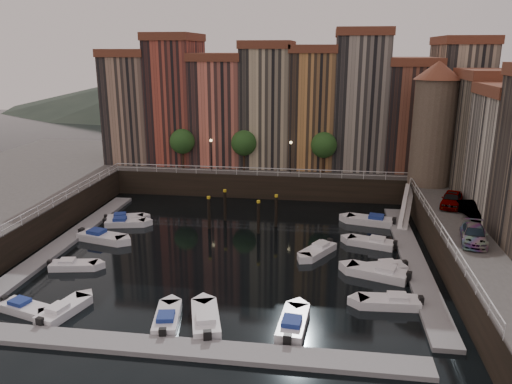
# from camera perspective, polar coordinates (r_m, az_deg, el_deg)

# --- Properties ---
(ground) EXTENTS (200.00, 200.00, 0.00)m
(ground) POSITION_cam_1_polar(r_m,az_deg,el_deg) (47.30, -2.57, -6.32)
(ground) COLOR black
(ground) RESTS_ON ground
(quay_far) EXTENTS (80.00, 20.00, 3.00)m
(quay_far) POSITION_cam_1_polar(r_m,az_deg,el_deg) (71.39, 1.24, 2.67)
(quay_far) COLOR black
(quay_far) RESTS_ON ground
(dock_left) EXTENTS (2.00, 28.00, 0.35)m
(dock_left) POSITION_cam_1_polar(r_m,az_deg,el_deg) (51.72, -20.80, -5.20)
(dock_left) COLOR gray
(dock_left) RESTS_ON ground
(dock_right) EXTENTS (2.00, 28.00, 0.35)m
(dock_right) POSITION_cam_1_polar(r_m,az_deg,el_deg) (46.28, 17.48, -7.37)
(dock_right) COLOR gray
(dock_right) RESTS_ON ground
(dock_near) EXTENTS (30.00, 2.00, 0.35)m
(dock_near) POSITION_cam_1_polar(r_m,az_deg,el_deg) (32.53, -8.32, -17.29)
(dock_near) COLOR gray
(dock_near) RESTS_ON ground
(mountains) EXTENTS (145.00, 100.00, 18.00)m
(mountains) POSITION_cam_1_polar(r_m,az_deg,el_deg) (153.45, 5.75, 12.16)
(mountains) COLOR #2D382D
(mountains) RESTS_ON ground
(far_terrace) EXTENTS (48.70, 10.30, 17.50)m
(far_terrace) POSITION_cam_1_polar(r_m,az_deg,el_deg) (67.03, 3.88, 9.97)
(far_terrace) COLOR #9B7A63
(far_terrace) RESTS_ON quay_far
(corner_tower) EXTENTS (5.20, 5.20, 13.80)m
(corner_tower) POSITION_cam_1_polar(r_m,az_deg,el_deg) (59.19, 19.65, 7.55)
(corner_tower) COLOR #6B5B4C
(corner_tower) RESTS_ON quay_right
(promenade_trees) EXTENTS (21.20, 3.20, 5.20)m
(promenade_trees) POSITION_cam_1_polar(r_m,az_deg,el_deg) (62.96, -0.80, 5.59)
(promenade_trees) COLOR black
(promenade_trees) RESTS_ON quay_far
(street_lamps) EXTENTS (10.36, 0.36, 4.18)m
(street_lamps) POSITION_cam_1_polar(r_m,az_deg,el_deg) (62.07, -0.63, 4.79)
(street_lamps) COLOR black
(street_lamps) RESTS_ON quay_far
(railings) EXTENTS (36.08, 34.04, 0.52)m
(railings) POSITION_cam_1_polar(r_m,az_deg,el_deg) (50.59, -1.61, -0.26)
(railings) COLOR white
(railings) RESTS_ON ground
(gangway) EXTENTS (2.78, 8.32, 3.73)m
(gangway) POSITION_cam_1_polar(r_m,az_deg,el_deg) (56.06, 16.83, -1.33)
(gangway) COLOR white
(gangway) RESTS_ON ground
(mooring_pilings) EXTENTS (7.18, 3.78, 3.78)m
(mooring_pilings) POSITION_cam_1_polar(r_m,az_deg,el_deg) (51.95, -1.62, -2.30)
(mooring_pilings) COLOR black
(mooring_pilings) RESTS_ON ground
(boat_left_0) EXTENTS (4.31, 2.57, 0.97)m
(boat_left_0) POSITION_cam_1_polar(r_m,az_deg,el_deg) (39.73, -24.91, -11.94)
(boat_left_0) COLOR white
(boat_left_0) RESTS_ON ground
(boat_left_1) EXTENTS (4.19, 2.14, 0.94)m
(boat_left_1) POSITION_cam_1_polar(r_m,az_deg,el_deg) (45.48, -20.23, -7.86)
(boat_left_1) COLOR white
(boat_left_1) RESTS_ON ground
(boat_left_2) EXTENTS (5.19, 2.90, 1.16)m
(boat_left_2) POSITION_cam_1_polar(r_m,az_deg,el_deg) (50.91, -17.26, -4.93)
(boat_left_2) COLOR white
(boat_left_2) RESTS_ON ground
(boat_left_3) EXTENTS (4.48, 2.38, 1.00)m
(boat_left_3) POSITION_cam_1_polar(r_m,az_deg,el_deg) (54.52, -14.80, -3.40)
(boat_left_3) COLOR white
(boat_left_3) RESTS_ON ground
(boat_left_4) EXTENTS (4.23, 2.60, 0.95)m
(boat_left_4) POSITION_cam_1_polar(r_m,az_deg,el_deg) (56.07, -14.83, -2.88)
(boat_left_4) COLOR white
(boat_left_4) RESTS_ON ground
(boat_right_0) EXTENTS (4.64, 1.91, 1.05)m
(boat_right_0) POSITION_cam_1_polar(r_m,az_deg,el_deg) (38.17, 15.11, -12.04)
(boat_right_0) COLOR white
(boat_right_0) RESTS_ON ground
(boat_right_1) EXTENTS (5.18, 3.32, 1.17)m
(boat_right_1) POSITION_cam_1_polar(r_m,az_deg,el_deg) (42.40, 13.88, -8.96)
(boat_right_1) COLOR white
(boat_right_1) RESTS_ON ground
(boat_right_2) EXTENTS (4.44, 2.74, 1.00)m
(boat_right_2) POSITION_cam_1_polar(r_m,az_deg,el_deg) (43.52, 14.24, -8.40)
(boat_right_2) COLOR white
(boat_right_2) RESTS_ON ground
(boat_right_3) EXTENTS (4.65, 2.81, 1.04)m
(boat_right_3) POSITION_cam_1_polar(r_m,az_deg,el_deg) (48.63, 13.14, -5.66)
(boat_right_3) COLOR white
(boat_right_3) RESTS_ON ground
(boat_right_4) EXTENTS (5.22, 2.88, 1.17)m
(boat_right_4) POSITION_cam_1_polar(r_m,az_deg,el_deg) (54.58, 13.02, -3.19)
(boat_right_4) COLOR white
(boat_right_4) RESTS_ON ground
(boat_near_0) EXTENTS (2.61, 4.49, 1.01)m
(boat_near_0) POSITION_cam_1_polar(r_m,az_deg,el_deg) (38.36, -21.20, -12.50)
(boat_near_0) COLOR white
(boat_near_0) RESTS_ON ground
(boat_near_1) EXTENTS (2.33, 4.52, 1.01)m
(boat_near_1) POSITION_cam_1_polar(r_m,az_deg,el_deg) (35.43, -10.14, -14.07)
(boat_near_1) COLOR white
(boat_near_1) RESTS_ON ground
(boat_near_2) EXTENTS (3.06, 5.08, 1.14)m
(boat_near_2) POSITION_cam_1_polar(r_m,az_deg,el_deg) (34.87, -5.78, -14.33)
(boat_near_2) COLOR white
(boat_near_2) RESTS_ON ground
(boat_near_3) EXTENTS (2.09, 4.84, 1.10)m
(boat_near_3) POSITION_cam_1_polar(r_m,az_deg,el_deg) (34.38, 4.22, -14.79)
(boat_near_3) COLOR white
(boat_near_3) RESTS_ON ground
(car_a) EXTENTS (3.15, 4.83, 1.53)m
(car_a) POSITION_cam_1_polar(r_m,az_deg,el_deg) (52.34, 21.45, -0.87)
(car_a) COLOR gray
(car_a) RESTS_ON quay_right
(car_b) EXTENTS (2.34, 4.52, 1.42)m
(car_b) POSITION_cam_1_polar(r_m,az_deg,el_deg) (49.90, 23.64, -1.97)
(car_b) COLOR gray
(car_b) RESTS_ON quay_right
(car_c) EXTENTS (2.74, 4.96, 1.36)m
(car_c) POSITION_cam_1_polar(r_m,az_deg,el_deg) (43.42, 23.60, -4.58)
(car_c) COLOR gray
(car_c) RESTS_ON quay_right
(boat_extra_670) EXTENTS (3.55, 4.43, 1.02)m
(boat_extra_670) POSITION_cam_1_polar(r_m,az_deg,el_deg) (45.99, 7.10, -6.63)
(boat_extra_670) COLOR white
(boat_extra_670) RESTS_ON ground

